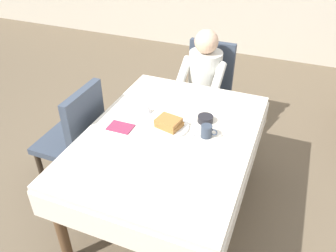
{
  "coord_description": "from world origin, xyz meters",
  "views": [
    {
      "loc": [
        0.68,
        -1.72,
        2.1
      ],
      "look_at": [
        -0.02,
        0.02,
        0.79
      ],
      "focal_mm": 36.58,
      "sensor_mm": 36.0,
      "label": 1
    }
  ],
  "objects_px": {
    "dining_table_main": "(169,145)",
    "knife_right_of_plate": "(194,135)",
    "chair_diner": "(207,85)",
    "spoon_near_edge": "(145,152)",
    "chair_left_side": "(77,134)",
    "diner_person": "(203,79)",
    "breakfast_stack": "(169,123)",
    "plate_breakfast": "(169,126)",
    "fork_left_of_plate": "(143,123)",
    "syrup_pitcher": "(147,108)",
    "cup_coffee": "(207,131)",
    "bowl_butter": "(205,119)"
  },
  "relations": [
    {
      "from": "chair_left_side",
      "to": "knife_right_of_plate",
      "type": "height_order",
      "value": "chair_left_side"
    },
    {
      "from": "bowl_butter",
      "to": "knife_right_of_plate",
      "type": "height_order",
      "value": "bowl_butter"
    },
    {
      "from": "plate_breakfast",
      "to": "spoon_near_edge",
      "type": "distance_m",
      "value": 0.31
    },
    {
      "from": "chair_diner",
      "to": "plate_breakfast",
      "type": "height_order",
      "value": "chair_diner"
    },
    {
      "from": "chair_left_side",
      "to": "knife_right_of_plate",
      "type": "relative_size",
      "value": 4.65
    },
    {
      "from": "fork_left_of_plate",
      "to": "spoon_near_edge",
      "type": "height_order",
      "value": "same"
    },
    {
      "from": "chair_diner",
      "to": "fork_left_of_plate",
      "type": "bearing_deg",
      "value": 81.89
    },
    {
      "from": "syrup_pitcher",
      "to": "knife_right_of_plate",
      "type": "xyz_separation_m",
      "value": [
        0.41,
        -0.14,
        -0.04
      ]
    },
    {
      "from": "chair_left_side",
      "to": "breakfast_stack",
      "type": "height_order",
      "value": "chair_left_side"
    },
    {
      "from": "fork_left_of_plate",
      "to": "chair_diner",
      "type": "bearing_deg",
      "value": -3.65
    },
    {
      "from": "plate_breakfast",
      "to": "knife_right_of_plate",
      "type": "bearing_deg",
      "value": -6.01
    },
    {
      "from": "plate_breakfast",
      "to": "syrup_pitcher",
      "type": "relative_size",
      "value": 3.5
    },
    {
      "from": "chair_diner",
      "to": "plate_breakfast",
      "type": "xyz_separation_m",
      "value": [
        0.03,
        -1.09,
        0.22
      ]
    },
    {
      "from": "plate_breakfast",
      "to": "knife_right_of_plate",
      "type": "relative_size",
      "value": 1.4
    },
    {
      "from": "plate_breakfast",
      "to": "spoon_near_edge",
      "type": "xyz_separation_m",
      "value": [
        -0.04,
        -0.31,
        -0.01
      ]
    },
    {
      "from": "plate_breakfast",
      "to": "syrup_pitcher",
      "type": "xyz_separation_m",
      "value": [
        -0.22,
        0.12,
        0.03
      ]
    },
    {
      "from": "bowl_butter",
      "to": "knife_right_of_plate",
      "type": "bearing_deg",
      "value": -97.29
    },
    {
      "from": "plate_breakfast",
      "to": "cup_coffee",
      "type": "xyz_separation_m",
      "value": [
        0.27,
        -0.0,
        0.03
      ]
    },
    {
      "from": "bowl_butter",
      "to": "syrup_pitcher",
      "type": "height_order",
      "value": "syrup_pitcher"
    },
    {
      "from": "chair_left_side",
      "to": "breakfast_stack",
      "type": "xyz_separation_m",
      "value": [
        0.74,
        0.07,
        0.26
      ]
    },
    {
      "from": "cup_coffee",
      "to": "spoon_near_edge",
      "type": "distance_m",
      "value": 0.43
    },
    {
      "from": "diner_person",
      "to": "bowl_butter",
      "type": "height_order",
      "value": "diner_person"
    },
    {
      "from": "breakfast_stack",
      "to": "bowl_butter",
      "type": "height_order",
      "value": "breakfast_stack"
    },
    {
      "from": "diner_person",
      "to": "spoon_near_edge",
      "type": "distance_m",
      "value": 1.25
    },
    {
      "from": "chair_diner",
      "to": "bowl_butter",
      "type": "distance_m",
      "value": 0.99
    },
    {
      "from": "dining_table_main",
      "to": "diner_person",
      "type": "relative_size",
      "value": 1.36
    },
    {
      "from": "dining_table_main",
      "to": "knife_right_of_plate",
      "type": "relative_size",
      "value": 7.62
    },
    {
      "from": "breakfast_stack",
      "to": "dining_table_main",
      "type": "bearing_deg",
      "value": -66.66
    },
    {
      "from": "syrup_pitcher",
      "to": "diner_person",
      "type": "bearing_deg",
      "value": 76.96
    },
    {
      "from": "chair_diner",
      "to": "knife_right_of_plate",
      "type": "xyz_separation_m",
      "value": [
        0.22,
        -1.11,
        0.21
      ]
    },
    {
      "from": "plate_breakfast",
      "to": "knife_right_of_plate",
      "type": "xyz_separation_m",
      "value": [
        0.19,
        -0.02,
        -0.01
      ]
    },
    {
      "from": "chair_diner",
      "to": "syrup_pitcher",
      "type": "xyz_separation_m",
      "value": [
        -0.19,
        -0.98,
        0.25
      ]
    },
    {
      "from": "plate_breakfast",
      "to": "cup_coffee",
      "type": "distance_m",
      "value": 0.28
    },
    {
      "from": "chair_diner",
      "to": "syrup_pitcher",
      "type": "relative_size",
      "value": 11.62
    },
    {
      "from": "chair_left_side",
      "to": "fork_left_of_plate",
      "type": "bearing_deg",
      "value": -84.26
    },
    {
      "from": "chair_left_side",
      "to": "syrup_pitcher",
      "type": "height_order",
      "value": "chair_left_side"
    },
    {
      "from": "dining_table_main",
      "to": "bowl_butter",
      "type": "bearing_deg",
      "value": 52.99
    },
    {
      "from": "diner_person",
      "to": "breakfast_stack",
      "type": "relative_size",
      "value": 6.02
    },
    {
      "from": "chair_diner",
      "to": "spoon_near_edge",
      "type": "distance_m",
      "value": 1.42
    },
    {
      "from": "chair_diner",
      "to": "fork_left_of_plate",
      "type": "distance_m",
      "value": 1.15
    },
    {
      "from": "chair_diner",
      "to": "chair_left_side",
      "type": "bearing_deg",
      "value": 58.89
    },
    {
      "from": "spoon_near_edge",
      "to": "plate_breakfast",
      "type": "bearing_deg",
      "value": 77.86
    },
    {
      "from": "diner_person",
      "to": "cup_coffee",
      "type": "bearing_deg",
      "value": 107.89
    },
    {
      "from": "chair_left_side",
      "to": "spoon_near_edge",
      "type": "relative_size",
      "value": 6.2
    },
    {
      "from": "bowl_butter",
      "to": "fork_left_of_plate",
      "type": "xyz_separation_m",
      "value": [
        -0.4,
        -0.18,
        -0.02
      ]
    },
    {
      "from": "bowl_butter",
      "to": "spoon_near_edge",
      "type": "relative_size",
      "value": 0.73
    },
    {
      "from": "diner_person",
      "to": "breakfast_stack",
      "type": "xyz_separation_m",
      "value": [
        0.04,
        -0.95,
        0.12
      ]
    },
    {
      "from": "diner_person",
      "to": "plate_breakfast",
      "type": "relative_size",
      "value": 4.0
    },
    {
      "from": "diner_person",
      "to": "knife_right_of_plate",
      "type": "relative_size",
      "value": 5.6
    },
    {
      "from": "bowl_butter",
      "to": "knife_right_of_plate",
      "type": "distance_m",
      "value": 0.19
    }
  ]
}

